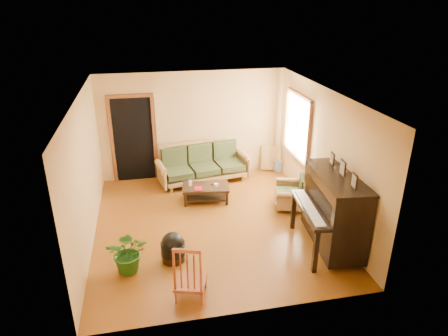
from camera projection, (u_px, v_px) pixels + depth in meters
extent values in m
plane|color=#5D300C|center=(212.00, 224.00, 7.96)|extent=(5.00, 5.00, 0.00)
cube|color=black|center=(134.00, 140.00, 9.53)|extent=(1.08, 0.16, 2.05)
cube|color=white|center=(298.00, 126.00, 8.95)|extent=(0.12, 1.36, 1.46)
cube|color=olive|center=(204.00, 164.00, 9.63)|extent=(2.30, 1.27, 0.93)
cube|color=black|center=(206.00, 194.00, 8.78)|extent=(1.06, 0.66, 0.36)
cube|color=olive|center=(290.00, 191.00, 8.47)|extent=(0.91, 0.94, 0.76)
cube|color=black|center=(334.00, 212.00, 6.97)|extent=(1.09, 1.68, 1.41)
cylinder|color=black|center=(173.00, 250.00, 6.78)|extent=(0.45, 0.45, 0.40)
cube|color=maroon|center=(190.00, 269.00, 5.86)|extent=(0.57, 0.60, 0.95)
cube|color=gold|center=(271.00, 158.00, 10.32)|extent=(0.51, 0.22, 0.67)
cylinder|color=#2F528E|center=(278.00, 166.00, 10.34)|extent=(0.27, 0.27, 0.27)
imported|color=#225518|center=(129.00, 252.00, 6.45)|extent=(0.72, 0.64, 0.73)
imported|color=maroon|center=(195.00, 189.00, 8.56)|extent=(0.18, 0.23, 0.02)
cylinder|color=white|center=(190.00, 183.00, 8.70)|extent=(0.09, 0.09, 0.12)
cylinder|color=white|center=(216.00, 185.00, 8.68)|extent=(0.13, 0.13, 0.07)
cube|color=black|center=(214.00, 183.00, 8.82)|extent=(0.15, 0.08, 0.01)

